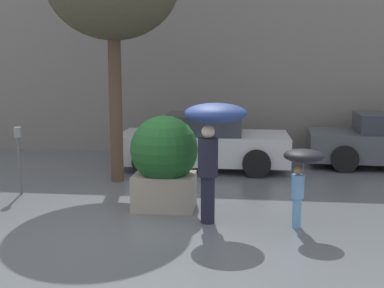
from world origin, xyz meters
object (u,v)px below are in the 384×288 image
planter_box (164,159)px  parked_car_near (204,143)px  person_adult (214,128)px  parking_meter (19,147)px  person_child (302,166)px

planter_box → parked_car_near: planter_box is taller
person_adult → parking_meter: size_ratio=1.45×
person_child → planter_box: bearing=-158.8°
parked_car_near → parking_meter: 4.40m
parking_meter → person_adult: bearing=-17.9°
person_adult → parked_car_near: 4.20m
planter_box → person_child: 2.42m
person_adult → person_child: person_adult is taller
person_child → parking_meter: bearing=-154.4°
person_child → parking_meter: parking_meter is taller
planter_box → person_adult: size_ratio=0.86×
planter_box → person_adult: 1.28m
planter_box → parking_meter: size_ratio=1.25×
parked_car_near → person_child: bearing=-156.5°
person_child → person_adult: bearing=-146.7°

